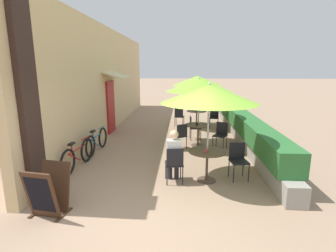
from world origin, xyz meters
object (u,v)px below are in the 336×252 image
(cafe_chair_near_left, at_px, (174,162))
(bicycle_leaning, at_px, (78,155))
(patio_umbrella_near, at_px, (209,94))
(patio_table_far, at_px, (197,115))
(menu_board, at_px, (48,191))
(patio_table_mid, at_px, (198,130))
(patio_umbrella_mid, at_px, (199,85))
(cafe_chair_far_right, at_px, (179,115))
(cafe_chair_far_left, at_px, (214,116))
(coffee_cup_near, at_px, (206,150))
(patio_umbrella_far, at_px, (197,81))
(cafe_chair_mid_right, at_px, (193,126))
(coffee_cup_far, at_px, (195,110))
(coffee_cup_mid, at_px, (197,124))
(cafe_chair_mid_back, at_px, (180,134))
(cafe_chair_mid_left, at_px, (221,133))
(patio_table_near, at_px, (207,158))
(seated_patron_near_left, at_px, (174,153))
(cafe_chair_near_right, at_px, (238,158))

(cafe_chair_near_left, xyz_separation_m, bicycle_leaning, (-2.59, 0.79, -0.16))
(patio_umbrella_near, bearing_deg, patio_table_far, 89.64)
(bicycle_leaning, bearing_deg, menu_board, -74.99)
(cafe_chair_near_left, relative_size, patio_table_mid, 1.00)
(patio_umbrella_mid, height_order, cafe_chair_far_right, patio_umbrella_mid)
(bicycle_leaning, bearing_deg, patio_umbrella_near, -4.43)
(cafe_chair_far_left, bearing_deg, cafe_chair_far_right, 5.63)
(coffee_cup_near, bearing_deg, patio_umbrella_far, 89.31)
(patio_umbrella_mid, relative_size, cafe_chair_mid_right, 2.66)
(patio_table_far, bearing_deg, patio_umbrella_far, 180.00)
(patio_umbrella_near, bearing_deg, coffee_cup_far, 90.23)
(coffee_cup_far, bearing_deg, patio_table_mid, -90.61)
(patio_umbrella_far, bearing_deg, cafe_chair_far_left, -2.48)
(patio_umbrella_near, bearing_deg, coffee_cup_mid, 92.18)
(cafe_chair_mid_right, bearing_deg, patio_umbrella_far, 170.15)
(coffee_cup_near, distance_m, cafe_chair_mid_back, 2.56)
(cafe_chair_mid_right, height_order, cafe_chair_far_right, same)
(patio_table_far, bearing_deg, patio_umbrella_near, -90.36)
(patio_table_mid, height_order, coffee_cup_mid, coffee_cup_mid)
(cafe_chair_near_left, xyz_separation_m, patio_umbrella_far, (0.79, 5.93, 1.55))
(cafe_chair_mid_left, xyz_separation_m, menu_board, (-3.67, -4.21, -0.06))
(cafe_chair_mid_left, bearing_deg, coffee_cup_mid, 11.82)
(cafe_chair_mid_left, distance_m, cafe_chair_mid_back, 1.35)
(cafe_chair_far_left, bearing_deg, patio_table_mid, 81.20)
(coffee_cup_near, bearing_deg, cafe_chair_mid_right, 92.28)
(patio_umbrella_mid, relative_size, cafe_chair_mid_back, 2.66)
(patio_umbrella_near, height_order, cafe_chair_far_right, patio_umbrella_near)
(coffee_cup_far, bearing_deg, cafe_chair_near_left, -97.01)
(patio_table_near, bearing_deg, cafe_chair_far_right, 97.32)
(patio_umbrella_mid, bearing_deg, patio_table_far, 88.23)
(patio_umbrella_mid, distance_m, patio_table_far, 3.25)
(patio_table_far, bearing_deg, patio_table_mid, -91.77)
(seated_patron_near_left, distance_m, menu_board, 2.71)
(cafe_chair_near_left, distance_m, cafe_chair_near_right, 1.56)
(menu_board, bearing_deg, cafe_chair_near_left, 42.40)
(patio_table_near, relative_size, patio_table_far, 1.00)
(patio_umbrella_near, height_order, cafe_chair_mid_left, patio_umbrella_near)
(patio_table_mid, bearing_deg, menu_board, -123.25)
(cafe_chair_mid_left, relative_size, bicycle_leaning, 0.51)
(patio_table_far, xyz_separation_m, menu_board, (-3.03, -7.37, -0.11))
(patio_umbrella_far, xyz_separation_m, cafe_chair_far_right, (-0.78, 0.03, -1.55))
(patio_table_mid, distance_m, cafe_chair_mid_right, 0.78)
(coffee_cup_near, height_order, patio_umbrella_mid, patio_umbrella_mid)
(coffee_cup_mid, relative_size, coffee_cup_far, 1.00)
(patio_table_mid, xyz_separation_m, bicycle_leaning, (-3.29, -2.25, -0.21))
(seated_patron_near_left, bearing_deg, patio_umbrella_mid, 68.05)
(cafe_chair_mid_right, xyz_separation_m, cafe_chair_mid_back, (-0.47, -1.26, 0.00))
(coffee_cup_near, bearing_deg, bicycle_leaning, 167.89)
(cafe_chair_near_left, xyz_separation_m, menu_board, (-2.23, -1.43, -0.06))
(coffee_cup_mid, relative_size, menu_board, 0.10)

